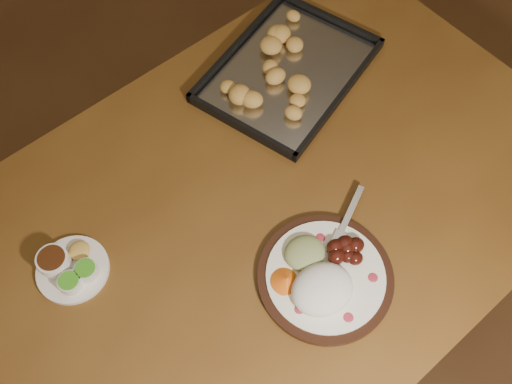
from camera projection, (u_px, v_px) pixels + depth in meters
dining_table at (244, 240)px, 1.26m from camera, size 1.65×1.18×0.75m
dinner_plate at (323, 276)px, 1.09m from camera, size 0.30×0.27×0.06m
condiment_saucer at (69, 268)px, 1.10m from camera, size 0.14×0.14×0.05m
baking_tray at (288, 70)px, 1.35m from camera, size 0.50×0.45×0.04m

